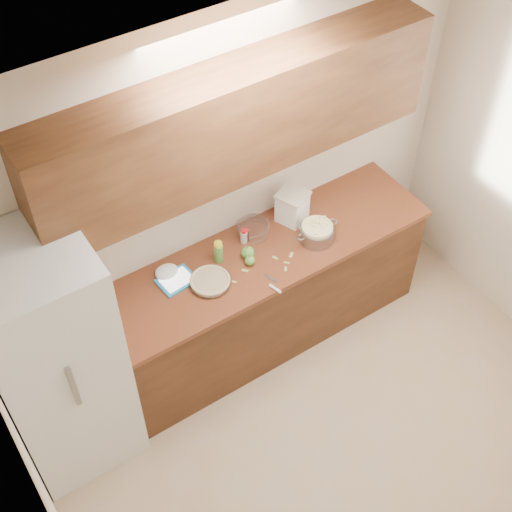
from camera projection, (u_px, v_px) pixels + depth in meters
room_shell at (408, 383)px, 3.69m from camera, size 3.60×3.60×3.60m
counter_run at (253, 300)px, 5.14m from camera, size 2.64×0.68×0.92m
upper_cabinets at (238, 121)px, 4.13m from camera, size 2.60×0.34×0.70m
fridge at (55, 360)px, 4.26m from camera, size 0.70×0.70×1.80m
pie at (210, 281)px, 4.63m from camera, size 0.27×0.27×0.04m
colander at (317, 233)px, 4.88m from camera, size 0.33×0.25×0.12m
flour_canister at (292, 206)px, 4.96m from camera, size 0.25×0.25×0.24m
tablet at (177, 280)px, 4.65m from camera, size 0.26×0.21×0.02m
paring_knife at (275, 287)px, 4.61m from camera, size 0.07×0.20×0.02m
lemon_bottle at (219, 252)px, 4.73m from camera, size 0.06×0.06×0.17m
cinnamon_shaker at (244, 236)px, 4.86m from camera, size 0.05×0.05×0.11m
vanilla_bottle at (247, 235)px, 4.88m from camera, size 0.03×0.03×0.10m
mixing_bowl at (253, 229)px, 4.92m from camera, size 0.23×0.23×0.09m
paper_towel at (167, 272)px, 4.67m from camera, size 0.19×0.17×0.07m
apple_left at (250, 261)px, 4.74m from camera, size 0.07×0.07×0.08m
apple_center at (248, 253)px, 4.77m from camera, size 0.09×0.09×0.10m
peel_a at (287, 263)px, 4.77m from camera, size 0.04×0.04×0.00m
peel_b at (234, 282)px, 4.65m from camera, size 0.03×0.03×0.00m
peel_c at (286, 269)px, 4.73m from camera, size 0.04×0.04×0.00m
peel_d at (275, 258)px, 4.80m from camera, size 0.03×0.04×0.00m
peel_e at (245, 270)px, 4.72m from camera, size 0.04×0.05×0.00m
peel_f at (291, 255)px, 4.82m from camera, size 0.05×0.05×0.00m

